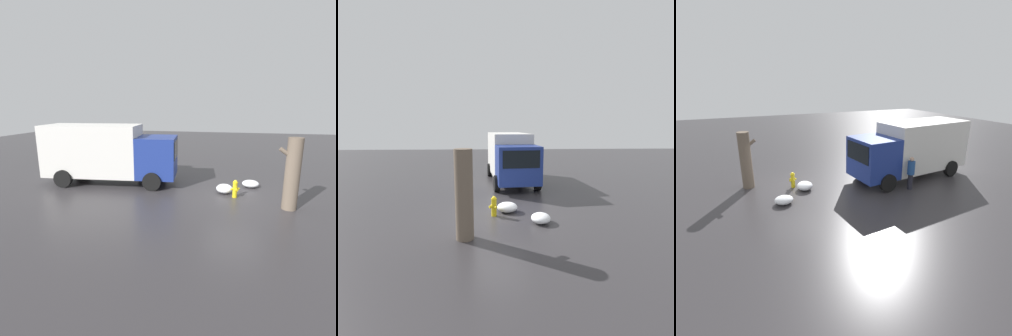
# 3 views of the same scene
# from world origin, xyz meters

# --- Properties ---
(ground_plane) EXTENTS (60.00, 60.00, 0.00)m
(ground_plane) POSITION_xyz_m (0.00, 0.00, 0.00)
(ground_plane) COLOR #333033
(fire_hydrant) EXTENTS (0.41, 0.34, 0.81)m
(fire_hydrant) POSITION_xyz_m (-0.00, 0.00, 0.42)
(fire_hydrant) COLOR yellow
(fire_hydrant) RESTS_ON ground_plane
(tree_trunk) EXTENTS (0.87, 0.57, 2.87)m
(tree_trunk) POSITION_xyz_m (-2.09, 0.93, 1.45)
(tree_trunk) COLOR #6B5B4C
(tree_trunk) RESTS_ON ground_plane
(delivery_truck) EXTENTS (7.03, 3.09, 3.08)m
(delivery_truck) POSITION_xyz_m (6.54, -1.05, 1.67)
(delivery_truck) COLOR navy
(delivery_truck) RESTS_ON ground_plane
(pedestrian) EXTENTS (0.37, 0.37, 1.68)m
(pedestrian) POSITION_xyz_m (5.34, -2.64, 0.92)
(pedestrian) COLOR #23232D
(pedestrian) RESTS_ON ground_plane
(snow_pile_by_hydrant) EXTENTS (0.83, 0.72, 0.37)m
(snow_pile_by_hydrant) POSITION_xyz_m (-0.83, -1.73, 0.18)
(snow_pile_by_hydrant) COLOR white
(snow_pile_by_hydrant) RESTS_ON ground_plane
(snow_pile_curbside) EXTENTS (0.77, 0.84, 0.41)m
(snow_pile_curbside) POSITION_xyz_m (0.46, -0.56, 0.21)
(snow_pile_curbside) COLOR white
(snow_pile_curbside) RESTS_ON ground_plane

